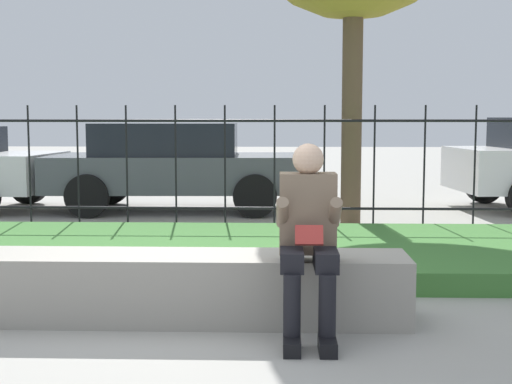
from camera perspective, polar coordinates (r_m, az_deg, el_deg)
ground_plane at (r=5.23m, az=-5.73°, el=-10.14°), size 60.00×60.00×0.00m
stone_bench at (r=5.18m, az=-5.58°, el=-7.87°), size 3.16×0.57×0.48m
person_seated_reader at (r=4.72m, az=4.20°, el=-3.13°), size 0.42×0.73×1.28m
grass_berm at (r=7.20m, az=-3.56°, el=-4.84°), size 10.00×2.71×0.20m
iron_fence at (r=8.87m, az=-2.49°, el=2.04°), size 8.00×0.03×1.60m
car_parked_center at (r=11.15m, az=-6.57°, el=2.23°), size 3.97×1.94×1.36m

